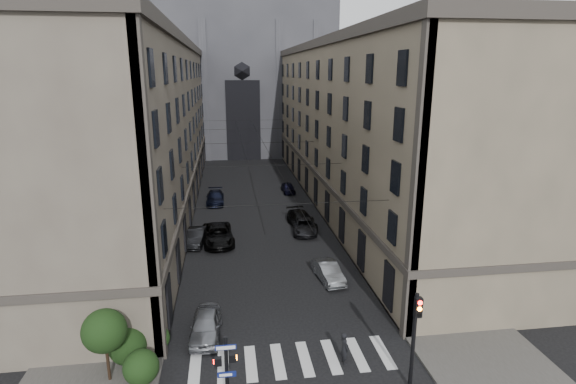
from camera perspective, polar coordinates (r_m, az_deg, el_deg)
name	(u,v)px	position (r m, az deg, el deg)	size (l,w,h in m)	color
sidewalk_left	(166,206)	(55.01, -15.26, -1.70)	(7.00, 80.00, 0.15)	#383533
sidewalk_right	(339,199)	(56.20, 6.47, -0.90)	(7.00, 80.00, 0.15)	#383533
zebra_crossing	(292,360)	(26.49, 0.45, -20.52)	(11.00, 3.20, 0.01)	beige
building_left	(133,128)	(53.66, -19.08, 7.73)	(13.60, 60.60, 18.85)	brown
building_right	(365,124)	(55.22, 9.74, 8.52)	(13.60, 60.60, 18.85)	brown
gothic_tower	(239,59)	(91.36, -6.18, 16.45)	(35.00, 23.00, 58.00)	#2D2D33
pedestrian_signal_left	(226,369)	(22.11, -7.84, -21.42)	(1.02, 0.38, 4.00)	black
traffic_light_right	(415,330)	(23.58, 15.82, -16.52)	(0.34, 0.50, 5.20)	black
shrub_cluster	(125,344)	(25.90, -20.01, -17.67)	(3.90, 4.40, 3.90)	black
tram_wires	(254,144)	(52.68, -4.40, 6.08)	(14.00, 60.00, 0.43)	black
car_left_near	(206,325)	(28.44, -10.41, -16.27)	(1.76, 4.37, 1.49)	gray
car_left_midnear	(196,237)	(42.28, -11.59, -5.60)	(1.54, 4.41, 1.45)	black
car_left_midfar	(218,235)	(42.19, -8.87, -5.39)	(2.71, 5.88, 1.64)	black
car_left_far	(215,198)	(54.81, -9.23, -0.70)	(2.06, 5.06, 1.47)	black
car_right_near	(328,272)	(34.79, 5.14, -10.06)	(1.46, 4.18, 1.38)	gray
car_right_midnear	(304,226)	(44.44, 2.08, -4.32)	(2.28, 4.93, 1.37)	black
car_right_midfar	(302,220)	(45.90, 1.73, -3.57)	(2.15, 5.29, 1.54)	black
car_right_far	(288,188)	(58.98, 0.03, 0.53)	(1.51, 3.76, 1.28)	black
pedestrian	(344,348)	(25.93, 7.17, -19.06)	(0.67, 0.44, 1.85)	black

